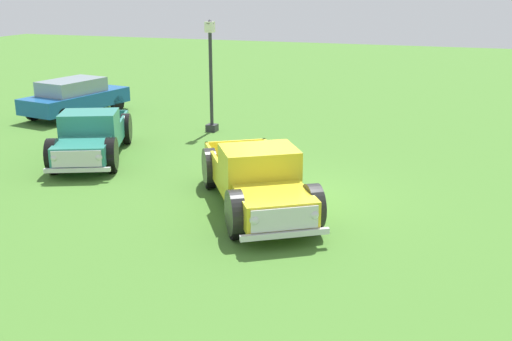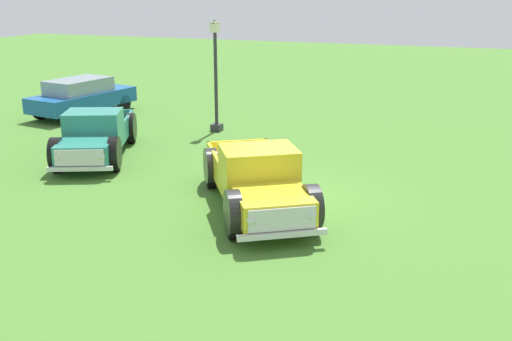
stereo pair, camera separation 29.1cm
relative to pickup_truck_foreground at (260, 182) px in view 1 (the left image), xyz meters
name	(u,v)px [view 1 (the left image)]	position (x,y,z in m)	size (l,w,h in m)	color
ground_plane	(281,196)	(1.23, -0.15, -0.72)	(80.00, 80.00, 0.00)	#477A2D
pickup_truck_foreground	(260,182)	(0.00, 0.00, 0.00)	(5.13, 4.11, 1.52)	yellow
pickup_truck_behind_left	(90,138)	(2.44, 6.09, -0.03)	(5.03, 3.42, 1.45)	#2D8475
sedan_distant_a	(75,97)	(7.73, 10.33, 0.04)	(4.62, 2.56, 1.46)	#195699
lamp_post_near	(211,74)	(7.03, 4.16, 1.31)	(0.36, 0.36, 3.88)	#2D2D33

